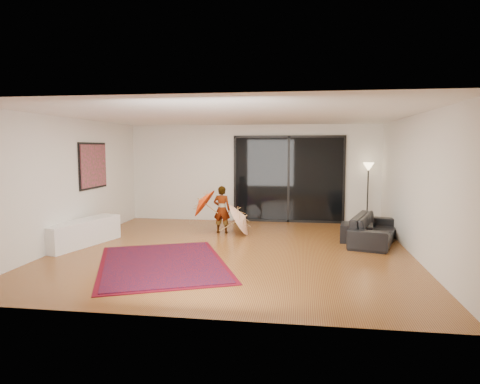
% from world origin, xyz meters
% --- Properties ---
extents(floor, '(7.00, 7.00, 0.00)m').
position_xyz_m(floor, '(0.00, 0.00, 0.00)').
color(floor, brown).
rests_on(floor, ground).
extents(ceiling, '(7.00, 7.00, 0.00)m').
position_xyz_m(ceiling, '(0.00, 0.00, 2.70)').
color(ceiling, white).
rests_on(ceiling, wall_back).
extents(wall_back, '(7.00, 0.00, 7.00)m').
position_xyz_m(wall_back, '(0.00, 3.50, 1.35)').
color(wall_back, silver).
rests_on(wall_back, floor).
extents(wall_front, '(7.00, 0.00, 7.00)m').
position_xyz_m(wall_front, '(0.00, -3.50, 1.35)').
color(wall_front, silver).
rests_on(wall_front, floor).
extents(wall_left, '(0.00, 7.00, 7.00)m').
position_xyz_m(wall_left, '(-3.50, 0.00, 1.35)').
color(wall_left, silver).
rests_on(wall_left, floor).
extents(wall_right, '(0.00, 7.00, 7.00)m').
position_xyz_m(wall_right, '(3.50, 0.00, 1.35)').
color(wall_right, silver).
rests_on(wall_right, floor).
extents(sliding_door, '(3.06, 0.07, 2.40)m').
position_xyz_m(sliding_door, '(1.00, 3.47, 1.20)').
color(sliding_door, black).
rests_on(sliding_door, wall_back).
extents(painting, '(0.04, 1.28, 1.08)m').
position_xyz_m(painting, '(-3.46, 1.00, 1.65)').
color(painting, black).
rests_on(painting, wall_left).
extents(media_console, '(0.95, 1.99, 0.54)m').
position_xyz_m(media_console, '(-3.25, -0.03, 0.27)').
color(media_console, white).
rests_on(media_console, floor).
extents(speaker, '(0.39, 0.39, 0.35)m').
position_xyz_m(speaker, '(-3.25, 0.04, 0.17)').
color(speaker, '#424244').
rests_on(speaker, floor).
extents(persian_rug, '(3.17, 3.64, 0.02)m').
position_xyz_m(persian_rug, '(-1.08, -1.19, 0.01)').
color(persian_rug, '#500613').
rests_on(persian_rug, floor).
extents(sofa, '(1.36, 2.19, 0.60)m').
position_xyz_m(sofa, '(2.95, 1.15, 0.30)').
color(sofa, black).
rests_on(sofa, floor).
extents(ottoman, '(0.77, 0.77, 0.39)m').
position_xyz_m(ottoman, '(2.58, 1.21, 0.19)').
color(ottoman, black).
rests_on(ottoman, floor).
extents(floor_lamp, '(0.29, 0.29, 1.68)m').
position_xyz_m(floor_lamp, '(3.10, 3.25, 1.32)').
color(floor_lamp, black).
rests_on(floor_lamp, floor).
extents(child, '(0.44, 0.31, 1.15)m').
position_xyz_m(child, '(-0.55, 1.72, 0.57)').
color(child, '#999999').
rests_on(child, floor).
extents(parasol_orange, '(0.60, 0.79, 0.86)m').
position_xyz_m(parasol_orange, '(-1.10, 1.67, 0.73)').
color(parasol_orange, '#F43F0C').
rests_on(parasol_orange, child).
extents(parasol_white, '(0.59, 0.82, 0.92)m').
position_xyz_m(parasol_white, '(0.05, 1.57, 0.50)').
color(parasol_white, white).
rests_on(parasol_white, floor).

